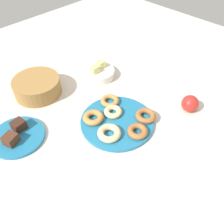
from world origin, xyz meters
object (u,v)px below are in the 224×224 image
object	(u,v)px
donut_1	(110,101)
donut_3	(93,118)
apple	(190,103)
basket	(37,86)
brownie_near	(11,139)
fruit_bowl	(99,73)
donut_5	(146,116)
donut_2	(109,133)
brownie_far	(19,125)
melon_chunk_left	(95,69)
melon_chunk_right	(101,64)
donut_4	(113,112)
cake_plate	(18,137)
donut_plate	(117,122)
donut_0	(138,131)

from	to	relation	value
donut_1	donut_3	bearing A→B (deg)	-168.56
apple	basket	bearing A→B (deg)	124.94
brownie_near	fruit_bowl	distance (m)	0.55
donut_5	fruit_bowl	bearing A→B (deg)	78.14
donut_2	brownie_far	size ratio (longest dim) A/B	1.87
melon_chunk_left	fruit_bowl	bearing A→B (deg)	0.00
basket	apple	size ratio (longest dim) A/B	2.93
donut_1	basket	bearing A→B (deg)	120.14
donut_1	brownie_far	xyz separation A→B (m)	(-0.37, 0.16, 0.01)
melon_chunk_right	brownie_far	bearing A→B (deg)	-174.17
donut_3	basket	distance (m)	0.34
donut_4	cake_plate	xyz separation A→B (m)	(-0.36, 0.19, -0.02)
donut_plate	melon_chunk_right	bearing A→B (deg)	56.65
fruit_bowl	brownie_far	bearing A→B (deg)	-175.25
donut_4	brownie_near	xyz separation A→B (m)	(-0.39, 0.17, 0.01)
donut_2	donut_5	bearing A→B (deg)	-13.27
brownie_far	melon_chunk_left	world-z (taller)	melon_chunk_left
cake_plate	fruit_bowl	bearing A→B (deg)	7.49
brownie_far	melon_chunk_right	bearing A→B (deg)	5.83
donut_1	donut_3	distance (m)	0.13
basket	donut_0	bearing A→B (deg)	-76.06
basket	melon_chunk_right	size ratio (longest dim) A/B	6.18
donut_5	melon_chunk_left	world-z (taller)	melon_chunk_left
donut_plate	cake_plate	size ratio (longest dim) A/B	1.44
donut_0	fruit_bowl	bearing A→B (deg)	67.29
donut_0	donut_5	xyz separation A→B (m)	(0.09, 0.03, -0.00)
donut_1	donut_5	distance (m)	0.18
donut_1	apple	bearing A→B (deg)	-50.24
basket	apple	xyz separation A→B (m)	(0.41, -0.59, -0.00)
fruit_bowl	melon_chunk_right	bearing A→B (deg)	23.20
fruit_bowl	brownie_near	bearing A→B (deg)	-171.28
melon_chunk_left	brownie_far	bearing A→B (deg)	-174.96
donut_plate	cake_plate	xyz separation A→B (m)	(-0.34, 0.23, -0.00)
donut_1	brownie_far	world-z (taller)	brownie_far
donut_3	cake_plate	bearing A→B (deg)	150.32
donut_2	donut_4	size ratio (longest dim) A/B	1.21
donut_4	cake_plate	distance (m)	0.40
donut_3	brownie_near	xyz separation A→B (m)	(-0.30, 0.14, 0.00)
donut_plate	donut_2	size ratio (longest dim) A/B	3.30
donut_3	donut_5	distance (m)	0.22
donut_3	basket	xyz separation A→B (m)	(-0.06, 0.34, 0.01)
donut_0	donut_2	world-z (taller)	donut_2
donut_3	donut_0	bearing A→B (deg)	-68.16
apple	donut_1	bearing A→B (deg)	129.76
donut_1	donut_4	world-z (taller)	donut_4
donut_3	cake_plate	xyz separation A→B (m)	(-0.27, 0.16, -0.02)
brownie_near	melon_chunk_left	world-z (taller)	melon_chunk_left
cake_plate	fruit_bowl	size ratio (longest dim) A/B	1.34
melon_chunk_right	fruit_bowl	bearing A→B (deg)	-156.80
brownie_near	brownie_far	size ratio (longest dim) A/B	1.00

